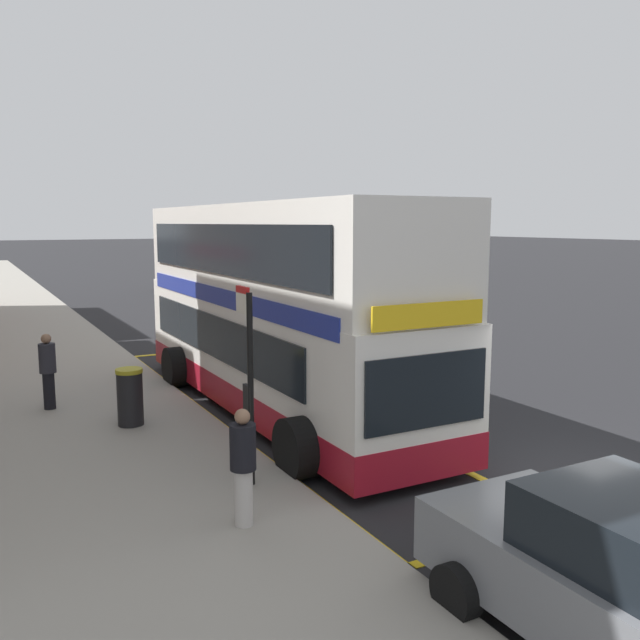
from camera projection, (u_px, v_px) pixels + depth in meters
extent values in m
plane|color=black|center=(127.00, 293.00, 38.32)|extent=(260.00, 260.00, 0.00)
cube|color=white|center=(275.00, 348.00, 14.43)|extent=(2.44, 10.68, 2.30)
cube|color=white|center=(274.00, 250.00, 14.13)|extent=(2.41, 10.47, 1.90)
cube|color=maroon|center=(275.00, 386.00, 14.55)|extent=(2.46, 10.70, 0.60)
cube|color=navy|center=(275.00, 294.00, 14.26)|extent=(2.47, 9.83, 0.36)
cube|color=black|center=(214.00, 336.00, 14.16)|extent=(0.04, 8.54, 0.90)
cube|color=black|center=(218.00, 249.00, 13.54)|extent=(0.04, 9.40, 1.00)
cube|color=black|center=(427.00, 391.00, 9.72)|extent=(2.14, 0.04, 1.10)
cube|color=yellow|center=(429.00, 315.00, 9.56)|extent=(1.95, 0.04, 0.36)
cylinder|color=black|center=(301.00, 448.00, 10.59)|extent=(0.56, 1.00, 1.00)
cylinder|color=black|center=(433.00, 424.00, 11.81)|extent=(0.56, 1.00, 1.00)
cylinder|color=black|center=(178.00, 367.00, 16.50)|extent=(0.56, 1.00, 1.00)
cylinder|color=black|center=(275.00, 357.00, 17.73)|extent=(0.56, 1.00, 1.00)
cube|color=gold|center=(209.00, 416.00, 14.05)|extent=(0.16, 14.33, 0.01)
cube|color=gold|center=(321.00, 400.00, 15.30)|extent=(0.16, 14.33, 0.01)
cube|color=gold|center=(492.00, 542.00, 8.50)|extent=(2.82, 0.16, 0.01)
cube|color=gold|center=(176.00, 353.00, 20.85)|extent=(2.82, 0.16, 0.01)
cylinder|color=black|center=(251.00, 390.00, 9.84)|extent=(0.09, 0.09, 2.89)
cube|color=silver|center=(243.00, 303.00, 9.88)|extent=(0.05, 0.42, 0.30)
cube|color=red|center=(243.00, 290.00, 9.85)|extent=(0.05, 0.42, 0.10)
cube|color=black|center=(248.00, 398.00, 9.94)|extent=(0.06, 0.28, 0.40)
cube|color=slate|center=(180.00, 281.00, 38.72)|extent=(1.76, 4.20, 0.72)
cube|color=black|center=(181.00, 270.00, 38.53)|extent=(1.52, 1.90, 0.60)
cylinder|color=black|center=(159.00, 286.00, 39.47)|extent=(0.22, 0.60, 0.60)
cylinder|color=black|center=(189.00, 285.00, 40.34)|extent=(0.22, 0.60, 0.60)
cylinder|color=black|center=(171.00, 290.00, 37.20)|extent=(0.22, 0.60, 0.60)
cylinder|color=black|center=(203.00, 289.00, 38.07)|extent=(0.22, 0.60, 0.60)
cube|color=slate|center=(631.00, 598.00, 6.06)|extent=(1.76, 4.20, 0.72)
cylinder|color=black|center=(456.00, 593.00, 6.80)|extent=(0.22, 0.60, 0.60)
cylinder|color=black|center=(583.00, 550.00, 7.68)|extent=(0.22, 0.60, 0.60)
cylinder|color=black|center=(49.00, 391.00, 14.05)|extent=(0.24, 0.24, 0.78)
cylinder|color=#26262D|center=(47.00, 358.00, 13.95)|extent=(0.34, 0.34, 0.62)
sphere|color=#8C664C|center=(46.00, 339.00, 13.89)|extent=(0.21, 0.21, 0.21)
cylinder|color=#B7B2AD|center=(244.00, 497.00, 8.64)|extent=(0.24, 0.24, 0.75)
cylinder|color=black|center=(243.00, 447.00, 8.54)|extent=(0.34, 0.34, 0.60)
sphere|color=#8C664C|center=(242.00, 417.00, 8.48)|extent=(0.20, 0.20, 0.20)
cylinder|color=black|center=(130.00, 399.00, 12.91)|extent=(0.49, 0.49, 1.03)
cylinder|color=#A5991E|center=(129.00, 371.00, 12.83)|extent=(0.51, 0.51, 0.08)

